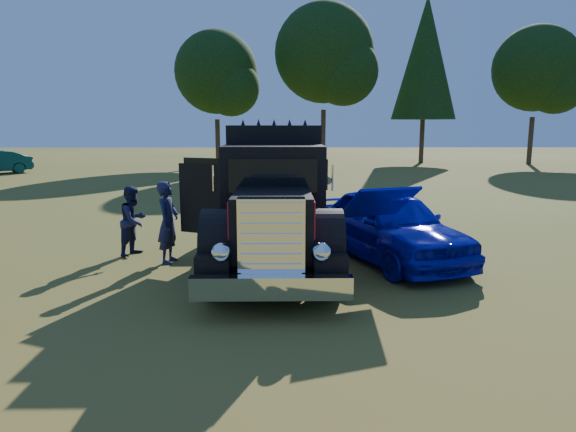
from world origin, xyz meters
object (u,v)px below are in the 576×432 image
Objects in this scene: hotrod_coupe at (390,225)px; spectator_near at (168,222)px; spectator_far at (134,221)px; diamond_t_truck at (274,207)px.

hotrod_coupe reaches higher than spectator_near.
spectator_near is 1.11× the size of spectator_far.
diamond_t_truck is 4.41× the size of spectator_far.
hotrod_coupe is (2.59, 0.38, -0.48)m from diamond_t_truck.
spectator_far is at bearing 164.55° from diamond_t_truck.
hotrod_coupe is 4.92m from spectator_near.
diamond_t_truck is 1.43× the size of hotrod_coupe.
spectator_far is at bearing 174.84° from hotrod_coupe.
diamond_t_truck is 3.97× the size of spectator_near.
spectator_far is (-0.95, 0.69, -0.09)m from spectator_near.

